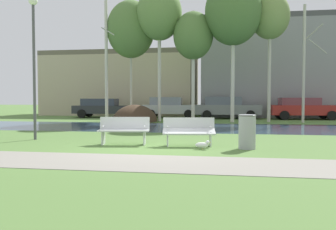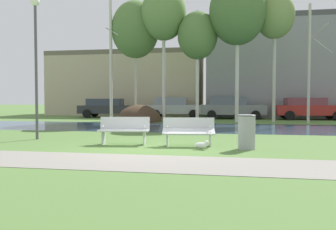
# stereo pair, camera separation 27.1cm
# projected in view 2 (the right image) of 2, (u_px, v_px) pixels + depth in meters

# --- Properties ---
(ground_plane) EXTENTS (120.00, 120.00, 0.00)m
(ground_plane) POSITION_uv_depth(u_px,v_px,m) (192.00, 125.00, 20.54)
(ground_plane) COLOR #517538
(paved_path_strip) EXTENTS (60.00, 2.22, 0.01)m
(paved_path_strip) POSITION_uv_depth(u_px,v_px,m) (126.00, 162.00, 8.54)
(paved_path_strip) COLOR gray
(paved_path_strip) RESTS_ON ground
(river_band) EXTENTS (80.00, 6.14, 0.01)m
(river_band) POSITION_uv_depth(u_px,v_px,m) (188.00, 127.00, 18.79)
(river_band) COLOR #2D475B
(river_band) RESTS_ON ground
(soil_mound) EXTENTS (2.82, 3.33, 2.14)m
(soil_mound) POSITION_uv_depth(u_px,v_px,m) (139.00, 121.00, 23.72)
(soil_mound) COLOR #423021
(soil_mound) RESTS_ON ground
(bench_left) EXTENTS (1.66, 0.78, 0.87)m
(bench_left) POSITION_uv_depth(u_px,v_px,m) (124.00, 130.00, 11.84)
(bench_left) COLOR silver
(bench_left) RESTS_ON ground
(bench_right) EXTENTS (1.66, 0.78, 0.87)m
(bench_right) POSITION_uv_depth(u_px,v_px,m) (189.00, 131.00, 11.45)
(bench_right) COLOR silver
(bench_right) RESTS_ON ground
(trash_bin) EXTENTS (0.52, 0.52, 1.00)m
(trash_bin) POSITION_uv_depth(u_px,v_px,m) (247.00, 131.00, 10.73)
(trash_bin) COLOR #999B9E
(trash_bin) RESTS_ON ground
(seagull) EXTENTS (0.45, 0.17, 0.26)m
(seagull) POSITION_uv_depth(u_px,v_px,m) (202.00, 145.00, 10.66)
(seagull) COLOR white
(seagull) RESTS_ON ground
(streetlamp) EXTENTS (0.32, 0.32, 5.06)m
(streetlamp) POSITION_uv_depth(u_px,v_px,m) (36.00, 44.00, 13.22)
(streetlamp) COLOR #4C4C51
(streetlamp) RESTS_ON ground
(birch_far_left) EXTENTS (1.30, 2.20, 8.51)m
(birch_far_left) POSITION_uv_depth(u_px,v_px,m) (111.00, 55.00, 24.29)
(birch_far_left) COLOR beige
(birch_far_left) RESTS_ON ground
(birch_left) EXTENTS (3.19, 3.19, 8.01)m
(birch_left) POSITION_uv_depth(u_px,v_px,m) (135.00, 30.00, 24.88)
(birch_left) COLOR #BCB7A8
(birch_left) RESTS_ON ground
(birch_center_left) EXTENTS (2.88, 2.88, 8.87)m
(birch_center_left) POSITION_uv_depth(u_px,v_px,m) (164.00, 14.00, 23.79)
(birch_center_left) COLOR beige
(birch_center_left) RESTS_ON ground
(birch_center) EXTENTS (2.51, 2.51, 6.95)m
(birch_center) POSITION_uv_depth(u_px,v_px,m) (198.00, 36.00, 23.32)
(birch_center) COLOR beige
(birch_center) RESTS_ON ground
(birch_center_right) EXTENTS (3.43, 3.43, 8.82)m
(birch_center_right) POSITION_uv_depth(u_px,v_px,m) (238.00, 12.00, 22.53)
(birch_center_right) COLOR beige
(birch_center_right) RESTS_ON ground
(birch_right) EXTENTS (2.40, 2.40, 8.42)m
(birch_right) POSITION_uv_depth(u_px,v_px,m) (275.00, 16.00, 22.81)
(birch_right) COLOR #BCB7A8
(birch_right) RESTS_ON ground
(birch_far_right) EXTENTS (1.39, 2.33, 7.09)m
(birch_far_right) POSITION_uv_depth(u_px,v_px,m) (310.00, 62.00, 22.13)
(birch_far_right) COLOR #BCB7A8
(birch_far_right) RESTS_ON ground
(parked_van_nearest_dark) EXTENTS (4.77, 2.24, 1.45)m
(parked_van_nearest_dark) POSITION_uv_depth(u_px,v_px,m) (109.00, 107.00, 28.73)
(parked_van_nearest_dark) COLOR #282B30
(parked_van_nearest_dark) RESTS_ON ground
(parked_sedan_second_silver) EXTENTS (4.32, 2.19, 1.57)m
(parked_sedan_second_silver) POSITION_uv_depth(u_px,v_px,m) (174.00, 107.00, 28.32)
(parked_sedan_second_silver) COLOR #B2B5BC
(parked_sedan_second_silver) RESTS_ON ground
(parked_hatch_third_grey) EXTENTS (4.70, 2.29, 1.59)m
(parked_hatch_third_grey) POSITION_uv_depth(u_px,v_px,m) (231.00, 107.00, 26.84)
(parked_hatch_third_grey) COLOR slate
(parked_hatch_third_grey) RESTS_ON ground
(parked_wagon_fourth_red) EXTENTS (4.79, 2.26, 1.52)m
(parked_wagon_fourth_red) POSITION_uv_depth(u_px,v_px,m) (309.00, 108.00, 25.71)
(parked_wagon_fourth_red) COLOR maroon
(parked_wagon_fourth_red) RESTS_ON ground
(building_beige_block) EXTENTS (13.18, 6.69, 5.56)m
(building_beige_block) POSITION_uv_depth(u_px,v_px,m) (129.00, 84.00, 34.16)
(building_beige_block) COLOR #BCAD8E
(building_beige_block) RESTS_ON ground
(building_grey_warehouse) EXTENTS (14.06, 9.02, 7.85)m
(building_grey_warehouse) POSITION_uv_depth(u_px,v_px,m) (294.00, 69.00, 31.42)
(building_grey_warehouse) COLOR gray
(building_grey_warehouse) RESTS_ON ground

